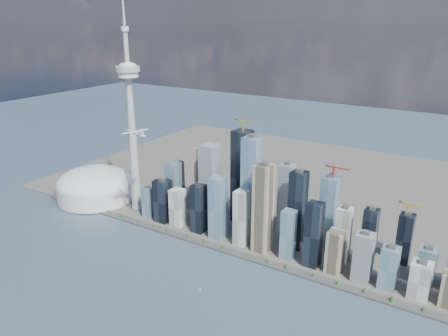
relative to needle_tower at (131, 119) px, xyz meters
The scene contains 9 objects.
ground 491.65m from the needle_tower, 45.94° to the right, with size 4000.00×4000.00×0.00m, color #364660.
seawall 385.07m from the needle_tower, 11.31° to the right, with size 1100.00×22.00×4.00m, color #383838.
land 544.99m from the needle_tower, 52.43° to the left, with size 1400.00×900.00×3.00m, color #4C4C47.
shoreline_trees 380.99m from the needle_tower, 11.31° to the right, with size 960.53×7.20×8.80m.
skyscraper_cluster 394.13m from the needle_tower, ahead, with size 736.00×142.00×248.14m.
needle_tower is the anchor object (origin of this frame).
dome_stadium 241.40m from the needle_tower, behind, with size 200.00×200.00×86.00m.
airplane 173.55m from the needle_tower, 43.48° to the right, with size 68.09×60.69×16.79m.
sailboat_west 459.33m from the needle_tower, 31.20° to the right, with size 6.72×2.68×9.27m.
Camera 1 is at (430.50, -443.30, 467.63)m, focal length 35.00 mm.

